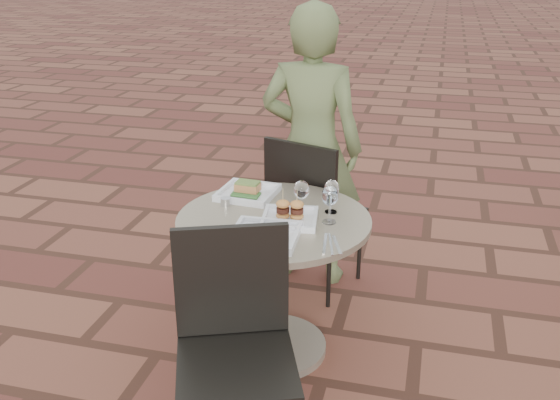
% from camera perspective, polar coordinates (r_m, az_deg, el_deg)
% --- Properties ---
extents(ground, '(60.00, 60.00, 0.00)m').
position_cam_1_polar(ground, '(3.04, 3.77, -16.26)').
color(ground, brown).
rests_on(ground, ground).
extents(cafe_table, '(0.90, 0.90, 0.73)m').
position_cam_1_polar(cafe_table, '(2.98, -0.56, -5.92)').
color(cafe_table, gray).
rests_on(cafe_table, ground).
extents(chair_far, '(0.56, 0.56, 0.93)m').
position_cam_1_polar(chair_far, '(3.48, 2.69, -0.38)').
color(chair_far, black).
rests_on(chair_far, ground).
extents(chair_near, '(0.57, 0.57, 0.93)m').
position_cam_1_polar(chair_near, '(2.41, -4.20, -11.69)').
color(chair_near, black).
rests_on(chair_near, ground).
extents(diner, '(0.62, 0.43, 1.63)m').
position_cam_1_polar(diner, '(3.58, 2.88, 4.79)').
color(diner, '#525E33').
rests_on(diner, ground).
extents(plate_salmon, '(0.29, 0.29, 0.07)m').
position_cam_1_polar(plate_salmon, '(3.11, -2.98, 0.76)').
color(plate_salmon, white).
rests_on(plate_salmon, cafe_table).
extents(plate_sliders, '(0.28, 0.28, 0.16)m').
position_cam_1_polar(plate_sliders, '(2.82, 0.91, -1.39)').
color(plate_sliders, white).
rests_on(plate_sliders, cafe_table).
extents(plate_tuna, '(0.30, 0.30, 0.03)m').
position_cam_1_polar(plate_tuna, '(2.66, -1.41, -3.21)').
color(plate_tuna, white).
rests_on(plate_tuna, cafe_table).
extents(wine_glass_right, '(0.07, 0.07, 0.18)m').
position_cam_1_polar(wine_glass_right, '(2.78, 4.59, 0.28)').
color(wine_glass_right, white).
rests_on(wine_glass_right, cafe_table).
extents(wine_glass_mid, '(0.07, 0.07, 0.17)m').
position_cam_1_polar(wine_glass_mid, '(2.85, 1.99, 0.86)').
color(wine_glass_mid, white).
rests_on(wine_glass_mid, cafe_table).
extents(wine_glass_far, '(0.07, 0.07, 0.16)m').
position_cam_1_polar(wine_glass_far, '(2.89, 4.74, 0.97)').
color(wine_glass_far, white).
rests_on(wine_glass_far, cafe_table).
extents(steel_ramekin, '(0.05, 0.05, 0.04)m').
position_cam_1_polar(steel_ramekin, '(3.01, -4.97, -0.15)').
color(steel_ramekin, silver).
rests_on(steel_ramekin, cafe_table).
extents(cutlery_set, '(0.14, 0.22, 0.00)m').
position_cam_1_polar(cutlery_set, '(2.63, 4.68, -4.05)').
color(cutlery_set, silver).
rests_on(cutlery_set, cafe_table).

